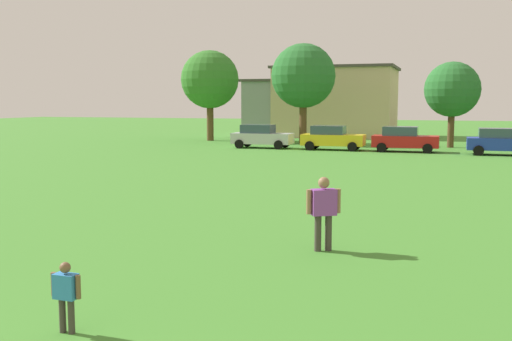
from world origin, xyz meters
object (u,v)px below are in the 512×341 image
Objects in this scene: parked_car_red_2 at (404,139)px; adult_bystander at (323,207)px; parked_car_silver_0 at (261,136)px; tree_far_left at (210,80)px; tree_center at (452,90)px; tree_left at (303,76)px; parked_car_blue_3 at (502,141)px; child_kite_flyer at (66,291)px; parked_car_yellow_1 at (332,138)px.

adult_bystander is at bearing -89.44° from parked_car_red_2.
parked_car_silver_0 is 10.41m from tree_far_left.
parked_car_red_2 is at bearing -120.59° from tree_center.
parked_car_red_2 is at bearing 61.56° from adult_bystander.
tree_left reaches higher than parked_car_silver_0.
parked_car_blue_3 is 0.54× the size of tree_left.
child_kite_flyer is at bearing -70.53° from tree_far_left.
tree_left reaches higher than parked_car_red_2.
tree_center is (7.83, 4.86, 3.34)m from parked_car_yellow_1.
parked_car_yellow_1 is 1.00× the size of parked_car_red_2.
parked_car_yellow_1 reaches higher than child_kite_flyer.
adult_bystander is 0.27× the size of tree_center.
parked_car_red_2 is 1.00× the size of parked_car_blue_3.
parked_car_silver_0 is 0.54× the size of tree_left.
tree_left is (1.77, 5.44, 4.48)m from parked_car_silver_0.
tree_left is at bearing 155.96° from parked_car_blue_3.
adult_bystander is 0.22× the size of tree_far_left.
parked_car_yellow_1 is 4.88m from parked_car_red_2.
parked_car_yellow_1 is 0.69× the size of tree_center.
parked_car_red_2 is 6.68m from tree_center.
adult_bystander is at bearing -75.79° from tree_left.
parked_car_red_2 and parked_car_blue_3 have the same top height.
adult_bystander is 30.22m from parked_car_silver_0.
tree_center is at bearing 31.85° from parked_car_yellow_1.
parked_car_yellow_1 is (-5.16, 28.25, -0.13)m from adult_bystander.
tree_center reaches higher than parked_car_blue_3.
adult_bystander is at bearing 68.70° from child_kite_flyer.
tree_far_left is 0.97× the size of tree_left.
parked_car_silver_0 is at bearing 178.39° from parked_car_yellow_1.
parked_car_red_2 is at bearing -1.39° from parked_car_yellow_1.
tree_center is (19.71, -1.97, -0.99)m from tree_far_left.
parked_car_yellow_1 is 7.93m from tree_left.
adult_bystander is 28.13m from parked_car_red_2.
adult_bystander reaches higher than child_kite_flyer.
tree_center is at bearing 84.45° from child_kite_flyer.
tree_center is at bearing -3.67° from tree_left.
parked_car_red_2 is at bearing 88.25° from child_kite_flyer.
tree_far_left is 8.57m from tree_left.
parked_car_silver_0 is 0.56× the size of tree_far_left.
parked_car_yellow_1 is at bearing -58.58° from tree_left.
parked_car_yellow_1 is at bearing 178.61° from parked_car_red_2.
child_kite_flyer is at bearing -103.92° from parked_car_blue_3.
parked_car_blue_3 is 7.24m from tree_center.
parked_car_red_2 is 0.54× the size of tree_left.
parked_car_blue_3 is at bearing 49.24° from adult_bystander.
tree_far_left is at bearing 135.05° from parked_car_silver_0.
parked_car_silver_0 and parked_car_red_2 have the same top height.
tree_far_left is (-22.76, 7.62, 4.33)m from parked_car_blue_3.
tree_left is (-3.41, 5.58, 4.48)m from parked_car_yellow_1.
tree_center is (5.22, 39.01, 3.57)m from child_kite_flyer.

